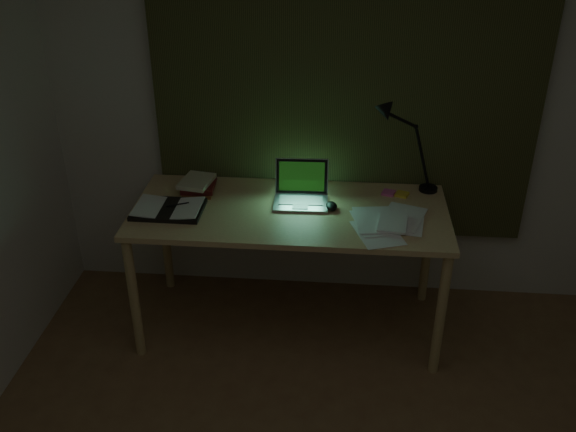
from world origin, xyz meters
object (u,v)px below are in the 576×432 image
at_px(desk_lamp, 433,144).
at_px(book_stack, 198,185).
at_px(open_textbook, 168,209).
at_px(loose_papers, 383,221).
at_px(laptop, 301,187).
at_px(desk, 290,269).

bearing_deg(desk_lamp, book_stack, 179.38).
bearing_deg(open_textbook, loose_papers, -0.93).
bearing_deg(open_textbook, laptop, 12.08).
height_order(open_textbook, loose_papers, open_textbook).
relative_size(desk, book_stack, 7.98).
xyz_separation_m(desk, desk_lamp, (0.79, 0.31, 0.69)).
height_order(desk, open_textbook, open_textbook).
bearing_deg(laptop, desk_lamp, 16.41).
height_order(desk, book_stack, book_stack).
bearing_deg(book_stack, desk_lamp, 5.74).
distance_m(laptop, book_stack, 0.62).
relative_size(desk, laptop, 5.14).
bearing_deg(desk_lamp, laptop, -168.23).
height_order(laptop, loose_papers, laptop).
xyz_separation_m(book_stack, loose_papers, (1.06, -0.28, -0.03)).
xyz_separation_m(desk, open_textbook, (-0.66, -0.08, 0.41)).
distance_m(book_stack, desk_lamp, 1.37).
distance_m(open_textbook, desk_lamp, 1.52).
xyz_separation_m(loose_papers, desk_lamp, (0.28, 0.42, 0.28)).
bearing_deg(laptop, loose_papers, -23.09).
height_order(open_textbook, book_stack, book_stack).
height_order(book_stack, desk_lamp, desk_lamp).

